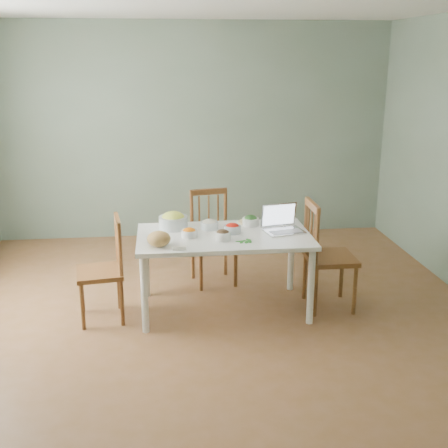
{
  "coord_description": "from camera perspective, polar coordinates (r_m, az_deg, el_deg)",
  "views": [
    {
      "loc": [
        -0.43,
        -4.62,
        2.29
      ],
      "look_at": [
        0.12,
        0.16,
        0.83
      ],
      "focal_mm": 44.9,
      "sensor_mm": 36.0,
      "label": 1
    }
  ],
  "objects": [
    {
      "name": "chair_right",
      "position": [
        5.28,
        10.8,
        -3.14
      ],
      "size": [
        0.43,
        0.46,
        1.03
      ],
      "primitive_type": null,
      "rotation": [
        0.0,
        0.0,
        1.57
      ],
      "color": "#562B13",
      "rests_on": "floor"
    },
    {
      "name": "wall_back",
      "position": [
        7.19,
        -3.14,
        9.32
      ],
      "size": [
        5.0,
        0.0,
        2.7
      ],
      "primitive_type": "cube",
      "color": "#576652",
      "rests_on": "ground"
    },
    {
      "name": "butter_stick",
      "position": [
        4.67,
        -4.56,
        -2.47
      ],
      "size": [
        0.12,
        0.04,
        0.03
      ],
      "primitive_type": "cube",
      "rotation": [
        0.0,
        0.0,
        -0.06
      ],
      "color": "white",
      "rests_on": "dining_table"
    },
    {
      "name": "bowl_redpep",
      "position": [
        5.09,
        0.86,
        -0.43
      ],
      "size": [
        0.16,
        0.16,
        0.09
      ],
      "primitive_type": null,
      "rotation": [
        0.0,
        0.0,
        -0.06
      ],
      "color": "red",
      "rests_on": "dining_table"
    },
    {
      "name": "basil_bunch",
      "position": [
        4.87,
        2.02,
        -1.69
      ],
      "size": [
        0.17,
        0.17,
        0.02
      ],
      "primitive_type": null,
      "color": "#1D7318",
      "rests_on": "dining_table"
    },
    {
      "name": "bowl_carrot",
      "position": [
        4.99,
        -3.56,
        -0.87
      ],
      "size": [
        0.16,
        0.16,
        0.08
      ],
      "primitive_type": null,
      "rotation": [
        0.0,
        0.0,
        0.15
      ],
      "color": "#D25E00",
      "rests_on": "dining_table"
    },
    {
      "name": "flatbread",
      "position": [
        5.41,
        2.42,
        0.19
      ],
      "size": [
        0.22,
        0.22,
        0.02
      ],
      "primitive_type": "cylinder",
      "rotation": [
        0.0,
        0.0,
        0.25
      ],
      "color": "beige",
      "rests_on": "dining_table"
    },
    {
      "name": "floor",
      "position": [
        5.17,
        -1.16,
        -9.43
      ],
      "size": [
        5.0,
        5.0,
        0.0
      ],
      "primitive_type": "cube",
      "color": "brown",
      "rests_on": "ground"
    },
    {
      "name": "bread_boule",
      "position": [
        4.77,
        -6.66,
        -1.5
      ],
      "size": [
        0.27,
        0.27,
        0.13
      ],
      "primitive_type": "ellipsoid",
      "rotation": [
        0.0,
        0.0,
        0.42
      ],
      "color": "tan",
      "rests_on": "dining_table"
    },
    {
      "name": "wall_front",
      "position": [
        2.35,
        4.47,
        -6.69
      ],
      "size": [
        5.0,
        0.0,
        2.7
      ],
      "primitive_type": "cube",
      "color": "#576652",
      "rests_on": "ground"
    },
    {
      "name": "chair_far",
      "position": [
        5.74,
        -1.07,
        -1.49
      ],
      "size": [
        0.49,
        0.48,
        0.97
      ],
      "primitive_type": null,
      "rotation": [
        0.0,
        0.0,
        0.18
      ],
      "color": "#562B13",
      "rests_on": "floor"
    },
    {
      "name": "bowl_onion",
      "position": [
        5.21,
        -1.5,
        -0.03
      ],
      "size": [
        0.17,
        0.17,
        0.09
      ],
      "primitive_type": null,
      "rotation": [
        0.0,
        0.0,
        -0.05
      ],
      "color": "beige",
      "rests_on": "dining_table"
    },
    {
      "name": "bowl_broccoli",
      "position": [
        5.32,
        2.73,
        0.36
      ],
      "size": [
        0.19,
        0.19,
        0.1
      ],
      "primitive_type": null,
      "rotation": [
        0.0,
        0.0,
        -0.25
      ],
      "color": "#113512",
      "rests_on": "dining_table"
    },
    {
      "name": "bowl_squash",
      "position": [
        5.24,
        -5.2,
        0.37
      ],
      "size": [
        0.28,
        0.28,
        0.16
      ],
      "primitive_type": null,
      "rotation": [
        0.0,
        0.0,
        0.03
      ],
      "color": "#E5D14B",
      "rests_on": "dining_table"
    },
    {
      "name": "bowl_mushroom",
      "position": [
        4.9,
        -0.13,
        -1.12
      ],
      "size": [
        0.18,
        0.18,
        0.09
      ],
      "primitive_type": null,
      "rotation": [
        0.0,
        0.0,
        -0.35
      ],
      "color": "#341F14",
      "rests_on": "dining_table"
    },
    {
      "name": "chair_left",
      "position": [
        5.07,
        -12.56,
        -4.59
      ],
      "size": [
        0.45,
        0.47,
        0.94
      ],
      "primitive_type": null,
      "rotation": [
        0.0,
        0.0,
        -1.43
      ],
      "color": "#562B13",
      "rests_on": "floor"
    },
    {
      "name": "laptop",
      "position": [
        5.12,
        6.2,
        0.46
      ],
      "size": [
        0.39,
        0.34,
        0.24
      ],
      "primitive_type": null,
      "rotation": [
        0.0,
        0.0,
        0.21
      ],
      "color": "silver",
      "rests_on": "dining_table"
    },
    {
      "name": "dining_table",
      "position": [
        5.18,
        0.0,
        -4.94
      ],
      "size": [
        1.56,
        0.88,
        0.73
      ],
      "primitive_type": null,
      "color": "white",
      "rests_on": "floor"
    }
  ]
}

